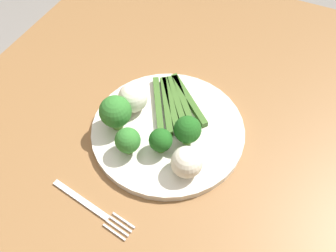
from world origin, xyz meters
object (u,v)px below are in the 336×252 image
(broccoli_front_left, at_px, (161,140))
(fork, at_px, (92,208))
(plate, at_px, (168,130))
(asparagus_bundle, at_px, (174,103))
(broccoli_front, at_px, (188,130))
(dining_table, at_px, (143,187))
(broccoli_back_right, at_px, (115,112))
(cauliflower_mid, at_px, (133,98))
(broccoli_right, at_px, (128,141))
(cauliflower_left, at_px, (187,162))

(broccoli_front_left, relative_size, fork, 0.31)
(plate, relative_size, broccoli_front_left, 5.62)
(asparagus_bundle, height_order, broccoli_front, broccoli_front)
(broccoli_front_left, bearing_deg, dining_table, -59.42)
(plate, height_order, broccoli_back_right, broccoli_back_right)
(broccoli_back_right, height_order, broccoli_front, broccoli_back_right)
(cauliflower_mid, bearing_deg, fork, 9.32)
(dining_table, height_order, fork, fork)
(broccoli_back_right, bearing_deg, broccoli_right, 49.20)
(broccoli_back_right, bearing_deg, cauliflower_mid, 174.03)
(plate, xyz_separation_m, cauliflower_mid, (-0.02, -0.08, 0.04))
(broccoli_right, bearing_deg, plate, 152.13)
(asparagus_bundle, xyz_separation_m, broccoli_back_right, (0.09, -0.07, 0.04))
(asparagus_bundle, bearing_deg, dining_table, -41.58)
(broccoli_back_right, xyz_separation_m, cauliflower_left, (0.03, 0.16, -0.01))
(plate, distance_m, broccoli_front, 0.06)
(broccoli_back_right, xyz_separation_m, broccoli_front, (-0.02, 0.13, -0.01))
(broccoli_front_left, bearing_deg, asparagus_bundle, -167.93)
(plate, bearing_deg, broccoli_back_right, -67.21)
(broccoli_front_left, bearing_deg, broccoli_back_right, -98.37)
(plate, height_order, broccoli_front_left, broccoli_front_left)
(asparagus_bundle, relative_size, broccoli_front_left, 3.03)
(broccoli_back_right, relative_size, broccoli_front, 1.20)
(plate, distance_m, cauliflower_mid, 0.09)
(broccoli_back_right, xyz_separation_m, fork, (0.16, 0.04, -0.05))
(dining_table, distance_m, plate, 0.15)
(broccoli_back_right, bearing_deg, broccoli_front_left, 81.63)
(dining_table, bearing_deg, asparagus_bundle, 174.95)
(dining_table, xyz_separation_m, asparagus_bundle, (-0.13, 0.01, 0.14))
(cauliflower_mid, bearing_deg, broccoli_front, 76.48)
(asparagus_bundle, relative_size, cauliflower_mid, 2.73)
(broccoli_right, xyz_separation_m, cauliflower_left, (-0.01, 0.11, -0.00))
(cauliflower_mid, xyz_separation_m, cauliflower_left, (0.09, 0.15, -0.00))
(cauliflower_mid, bearing_deg, dining_table, 33.33)
(broccoli_front, bearing_deg, cauliflower_left, 22.78)
(broccoli_front_left, height_order, fork, broccoli_front_left)
(plate, xyz_separation_m, asparagus_bundle, (-0.06, -0.01, 0.01))
(asparagus_bundle, bearing_deg, cauliflower_mid, -97.09)
(cauliflower_mid, bearing_deg, broccoli_front_left, 53.57)
(broccoli_right, bearing_deg, dining_table, 109.71)
(cauliflower_mid, bearing_deg, asparagus_bundle, 119.45)
(dining_table, relative_size, plate, 4.24)
(broccoli_back_right, height_order, cauliflower_mid, broccoli_back_right)
(asparagus_bundle, distance_m, broccoli_back_right, 0.12)
(plate, relative_size, cauliflower_left, 5.29)
(cauliflower_mid, height_order, fork, cauliflower_mid)
(cauliflower_left, bearing_deg, broccoli_front_left, -107.89)
(plate, relative_size, broccoli_front, 4.78)
(asparagus_bundle, height_order, fork, asparagus_bundle)
(broccoli_right, bearing_deg, fork, -3.14)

